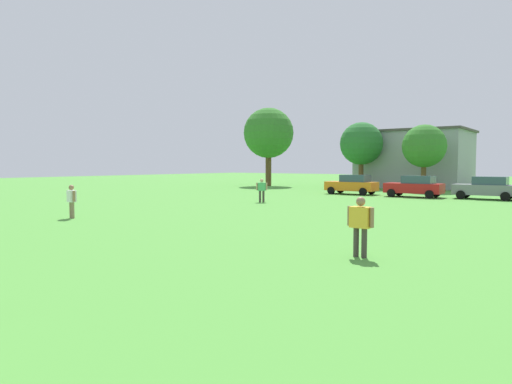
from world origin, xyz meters
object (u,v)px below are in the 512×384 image
object	(u,v)px
parked_car_orange_0	(352,184)
tree_far_left	(268,133)
parked_car_gray_2	(486,188)
bystander_near_trees	(262,188)
adult_bystander	(360,221)
bystander_midfield	(72,198)
tree_center	(361,144)
tree_far_right	(424,146)
parked_car_red_1	(415,186)

from	to	relation	value
parked_car_orange_0	tree_far_left	distance (m)	17.70
parked_car_gray_2	bystander_near_trees	bearing A→B (deg)	45.22
adult_bystander	bystander_midfield	bearing A→B (deg)	2.75
tree_center	tree_far_right	world-z (taller)	tree_center
bystander_midfield	parked_car_gray_2	world-z (taller)	parked_car_gray_2
bystander_midfield	tree_far_right	bearing A→B (deg)	-90.16
tree_far_right	tree_center	bearing A→B (deg)	167.28
bystander_near_trees	parked_car_gray_2	distance (m)	16.76
bystander_midfield	tree_far_right	xyz separation A→B (m)	(7.10, 31.99, 3.33)
adult_bystander	tree_center	bearing A→B (deg)	-62.39
bystander_near_trees	parked_car_gray_2	world-z (taller)	parked_car_gray_2
bystander_midfield	parked_car_gray_2	bearing A→B (deg)	-106.64
tree_far_left	adult_bystander	bearing A→B (deg)	-51.70
tree_far_left	tree_center	xyz separation A→B (m)	(11.32, 1.04, -1.51)
bystander_near_trees	tree_center	bearing A→B (deg)	60.47
bystander_midfield	tree_center	distance (m)	33.79
parked_car_orange_0	tree_center	bearing A→B (deg)	-70.72
bystander_near_trees	parked_car_gray_2	size ratio (longest dim) A/B	0.37
parked_car_gray_2	bystander_midfield	bearing A→B (deg)	61.00
adult_bystander	tree_far_right	bearing A→B (deg)	-72.42
adult_bystander	tree_far_left	distance (m)	42.28
bystander_near_trees	bystander_midfield	xyz separation A→B (m)	(-1.92, -12.86, 0.00)
adult_bystander	bystander_midfield	xyz separation A→B (m)	(-14.79, 0.38, -0.05)
parked_car_orange_0	tree_far_left	xyz separation A→B (m)	(-14.61, 8.39, 5.41)
bystander_midfield	tree_far_left	world-z (taller)	tree_far_left
adult_bystander	tree_center	size ratio (longest dim) A/B	0.24
adult_bystander	tree_far_right	world-z (taller)	tree_far_right
bystander_midfield	tree_center	bearing A→B (deg)	-77.82
parked_car_orange_0	parked_car_red_1	xyz separation A→B (m)	(5.39, -0.26, 0.00)
bystander_midfield	bystander_near_trees	bearing A→B (deg)	-86.13
bystander_midfield	tree_far_left	xyz separation A→B (m)	(-11.21, 32.54, 5.32)
parked_car_gray_2	tree_center	world-z (taller)	tree_center
parked_car_orange_0	tree_far_right	bearing A→B (deg)	-115.26
parked_car_red_1	tree_far_left	distance (m)	22.46
adult_bystander	parked_car_orange_0	world-z (taller)	parked_car_orange_0
parked_car_orange_0	tree_far_right	xyz separation A→B (m)	(3.70, 7.84, 3.42)
bystander_near_trees	bystander_midfield	size ratio (longest dim) A/B	1.00
parked_car_gray_2	tree_far_right	xyz separation A→B (m)	(-6.62, 7.23, 3.42)
parked_car_red_1	tree_center	bearing A→B (deg)	-48.09
adult_bystander	parked_car_gray_2	world-z (taller)	parked_car_gray_2
adult_bystander	parked_car_red_1	distance (m)	25.00
bystander_near_trees	parked_car_gray_2	xyz separation A→B (m)	(11.81, 11.90, -0.09)
parked_car_red_1	tree_far_left	bearing A→B (deg)	-23.37
bystander_near_trees	parked_car_orange_0	world-z (taller)	parked_car_orange_0
parked_car_red_1	bystander_near_trees	bearing A→B (deg)	58.05
bystander_near_trees	tree_far_left	xyz separation A→B (m)	(-13.13, 19.67, 5.32)
bystander_midfield	parked_car_orange_0	distance (m)	24.39
bystander_midfield	parked_car_gray_2	xyz separation A→B (m)	(13.73, 24.76, -0.09)
bystander_midfield	tree_center	world-z (taller)	tree_center
bystander_near_trees	parked_car_red_1	bearing A→B (deg)	23.52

